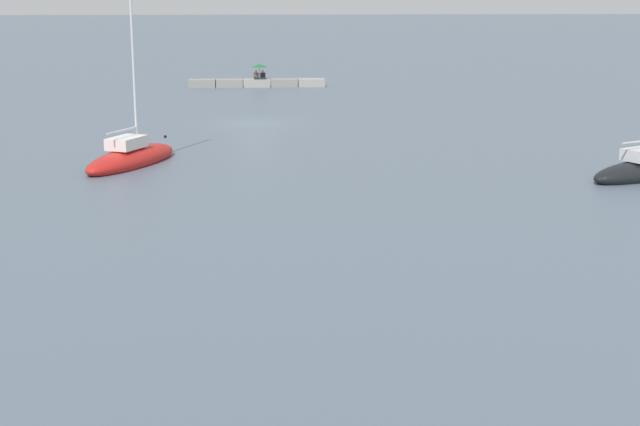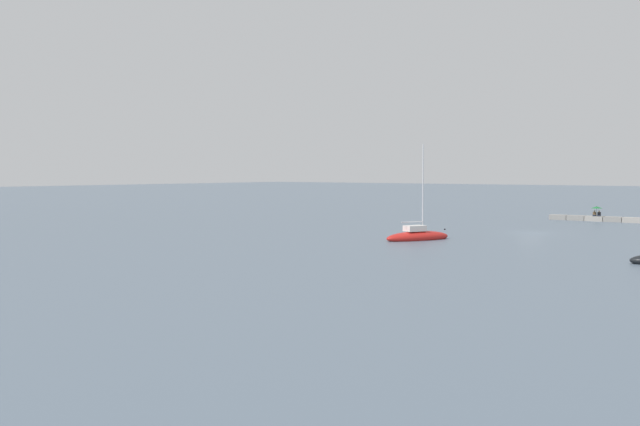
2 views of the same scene
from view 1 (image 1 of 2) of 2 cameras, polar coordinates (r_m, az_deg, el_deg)
name	(u,v)px [view 1 (image 1 of 2)]	position (r m, az deg, el deg)	size (l,w,h in m)	color
ground_plane	(256,123)	(57.14, -3.95, 5.49)	(500.00, 500.00, 0.00)	slate
seawall_pier	(257,83)	(78.83, -3.87, 7.93)	(11.31, 1.42, 0.64)	gray
person_seated_dark_left	(263,76)	(78.78, -3.50, 8.35)	(0.48, 0.66, 0.73)	#1E2333
person_seated_brown_right	(256,76)	(78.75, -3.91, 8.34)	(0.48, 0.66, 0.73)	#1E2333
umbrella_open_green	(259,66)	(78.64, -3.72, 8.97)	(1.40, 1.40, 1.30)	black
sailboat_red_far	(131,158)	(44.18, -11.47, 3.32)	(4.61, 6.97, 9.19)	red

